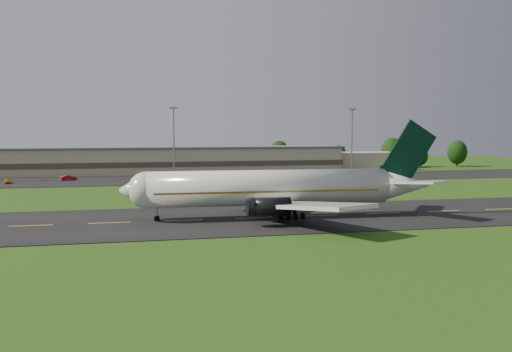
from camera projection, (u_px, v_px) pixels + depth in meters
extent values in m
plane|color=#264110|center=(184.00, 221.00, 86.98)|extent=(360.00, 360.00, 0.00)
cube|color=black|center=(184.00, 221.00, 86.97)|extent=(220.00, 30.00, 0.10)
cube|color=black|center=(158.00, 180.00, 156.96)|extent=(260.00, 30.00, 0.10)
cylinder|color=silver|center=(269.00, 188.00, 89.55)|extent=(38.16, 6.83, 5.60)
sphere|color=silver|center=(146.00, 190.00, 85.97)|extent=(5.60, 5.60, 5.60)
cone|color=silver|center=(133.00, 190.00, 85.60)|extent=(4.17, 5.50, 5.38)
cone|color=silver|center=(403.00, 185.00, 93.79)|extent=(9.17, 5.78, 5.49)
cube|color=#8D611E|center=(266.00, 190.00, 89.48)|extent=(35.16, 6.77, 0.28)
cube|color=black|center=(142.00, 187.00, 85.82)|extent=(2.10, 3.06, 0.65)
cube|color=silver|center=(310.00, 206.00, 79.57)|extent=(13.64, 20.21, 2.20)
cube|color=silver|center=(275.00, 189.00, 101.10)|extent=(14.57, 20.13, 2.20)
cube|color=silver|center=(417.00, 182.00, 88.82)|extent=(7.34, 9.39, 0.91)
cube|color=silver|center=(390.00, 177.00, 98.60)|extent=(7.70, 9.36, 0.91)
cube|color=black|center=(394.00, 174.00, 93.35)|extent=(5.02, 0.71, 3.00)
cube|color=black|center=(409.00, 152.00, 93.52)|extent=(9.44, 0.76, 10.55)
cylinder|color=black|center=(271.00, 207.00, 81.59)|extent=(5.68, 2.88, 2.70)
cylinder|color=black|center=(251.00, 194.00, 97.25)|extent=(5.68, 2.88, 2.70)
cube|color=#BBAA8F|center=(154.00, 161.00, 179.96)|extent=(120.00, 15.00, 8.00)
cube|color=#4C4438|center=(154.00, 163.00, 180.03)|extent=(121.00, 15.40, 1.60)
cube|color=#595B60|center=(154.00, 148.00, 179.62)|extent=(122.00, 16.00, 0.50)
cube|color=#BBAA8F|center=(359.00, 161.00, 197.38)|extent=(28.00, 11.00, 6.00)
cylinder|color=gray|center=(174.00, 143.00, 165.02)|extent=(0.44, 0.44, 20.00)
cube|color=gray|center=(173.00, 108.00, 164.19)|extent=(2.40, 1.20, 0.50)
cylinder|color=gray|center=(352.00, 142.00, 177.11)|extent=(0.44, 0.44, 20.00)
cube|color=gray|center=(352.00, 109.00, 176.28)|extent=(2.40, 1.20, 0.50)
cylinder|color=black|center=(41.00, 169.00, 181.23)|extent=(0.56, 0.56, 2.31)
ellipsoid|color=black|center=(41.00, 161.00, 181.00)|extent=(5.40, 5.40, 6.75)
cylinder|color=black|center=(279.00, 165.00, 199.13)|extent=(0.56, 0.56, 3.13)
ellipsoid|color=black|center=(279.00, 154.00, 198.82)|extent=(7.31, 7.31, 9.13)
cylinder|color=black|center=(338.00, 164.00, 204.60)|extent=(0.56, 0.56, 2.62)
ellipsoid|color=black|center=(338.00, 156.00, 204.33)|extent=(6.11, 6.11, 7.64)
cylinder|color=black|center=(392.00, 163.00, 207.64)|extent=(0.56, 0.56, 3.43)
ellipsoid|color=black|center=(392.00, 151.00, 207.30)|extent=(8.01, 8.01, 10.01)
cylinder|color=black|center=(420.00, 164.00, 212.18)|extent=(0.56, 0.56, 2.31)
ellipsoid|color=black|center=(421.00, 156.00, 211.94)|extent=(5.40, 5.40, 6.75)
cylinder|color=black|center=(457.00, 162.00, 214.24)|extent=(0.56, 0.56, 3.08)
ellipsoid|color=black|center=(457.00, 152.00, 213.93)|extent=(7.20, 7.20, 9.00)
imported|color=#C6760B|center=(7.00, 181.00, 145.65)|extent=(2.36, 3.93, 1.25)
imported|color=#A10A14|center=(69.00, 178.00, 154.55)|extent=(4.53, 2.84, 1.41)
imported|color=silver|center=(253.00, 176.00, 159.83)|extent=(2.76, 5.07, 1.35)
imported|color=#D8C80C|center=(336.00, 173.00, 173.75)|extent=(4.55, 3.93, 1.26)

